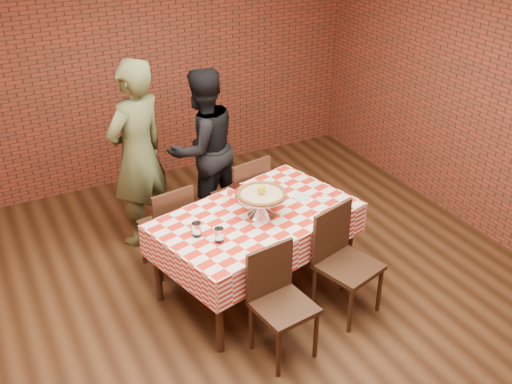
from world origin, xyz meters
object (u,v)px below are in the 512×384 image
(water_glass_right, at_px, (197,230))
(chair_near_right, at_px, (349,265))
(chair_far_right, at_px, (240,196))
(diner_olive, at_px, (138,155))
(table, at_px, (256,251))
(pizza_stand, at_px, (262,205))
(condiment_caddy, at_px, (235,193))
(diner_black, at_px, (203,148))
(water_glass_left, at_px, (219,235))
(chair_near_left, at_px, (284,308))
(chair_far_left, at_px, (166,226))
(pizza, at_px, (262,194))

(water_glass_right, relative_size, chair_near_right, 0.13)
(chair_far_right, bearing_deg, diner_olive, -34.47)
(table, bearing_deg, pizza_stand, -36.12)
(water_glass_right, bearing_deg, pizza_stand, 4.80)
(water_glass_right, height_order, condiment_caddy, condiment_caddy)
(table, relative_size, diner_black, 1.01)
(chair_near_right, relative_size, chair_far_right, 1.02)
(chair_near_right, bearing_deg, diner_black, 87.47)
(diner_olive, bearing_deg, pizza_stand, 91.51)
(water_glass_left, relative_size, chair_near_left, 0.13)
(water_glass_left, relative_size, chair_far_left, 0.13)
(pizza_stand, distance_m, chair_near_right, 0.88)
(chair_near_left, xyz_separation_m, diner_black, (0.28, 2.14, 0.38))
(chair_far_left, bearing_deg, condiment_caddy, 136.48)
(pizza_stand, xyz_separation_m, chair_far_left, (-0.63, 0.69, -0.41))
(table, xyz_separation_m, chair_near_left, (-0.21, -0.84, 0.07))
(diner_olive, bearing_deg, chair_near_right, 95.26)
(table, relative_size, chair_far_right, 1.84)
(water_glass_right, xyz_separation_m, diner_olive, (-0.05, 1.31, 0.11))
(chair_near_left, bearing_deg, chair_near_right, 7.62)
(condiment_caddy, distance_m, chair_near_left, 1.20)
(pizza_stand, distance_m, water_glass_left, 0.53)
(water_glass_left, bearing_deg, pizza_stand, 22.98)
(chair_far_right, bearing_deg, chair_near_right, 90.78)
(pizza_stand, height_order, pizza, pizza)
(pizza_stand, relative_size, chair_far_left, 0.48)
(pizza, xyz_separation_m, diner_black, (0.03, 1.33, -0.12))
(water_glass_left, bearing_deg, chair_far_right, 56.53)
(condiment_caddy, bearing_deg, chair_near_right, -84.30)
(chair_far_right, height_order, diner_black, diner_black)
(diner_olive, bearing_deg, pizza, 91.51)
(chair_near_right, distance_m, chair_far_left, 1.72)
(chair_near_left, height_order, chair_near_right, chair_near_right)
(condiment_caddy, height_order, chair_near_left, condiment_caddy)
(table, bearing_deg, chair_near_right, -50.96)
(water_glass_left, bearing_deg, chair_near_left, -68.25)
(pizza, bearing_deg, chair_far_right, 75.79)
(pizza, height_order, diner_olive, diner_olive)
(water_glass_right, xyz_separation_m, diner_black, (0.64, 1.38, 0.01))
(pizza, xyz_separation_m, condiment_caddy, (-0.10, 0.32, -0.12))
(condiment_caddy, bearing_deg, pizza_stand, -99.26)
(chair_far_right, bearing_deg, chair_near_left, 64.99)
(chair_far_left, bearing_deg, water_glass_right, 82.95)
(pizza, xyz_separation_m, diner_olive, (-0.66, 1.26, -0.02))
(diner_olive, distance_m, diner_black, 0.71)
(diner_olive, bearing_deg, chair_near_left, 75.26)
(pizza, height_order, water_glass_left, pizza)
(water_glass_right, height_order, chair_far_left, chair_far_left)
(water_glass_left, xyz_separation_m, chair_far_right, (0.70, 1.06, -0.36))
(condiment_caddy, relative_size, chair_near_left, 0.17)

